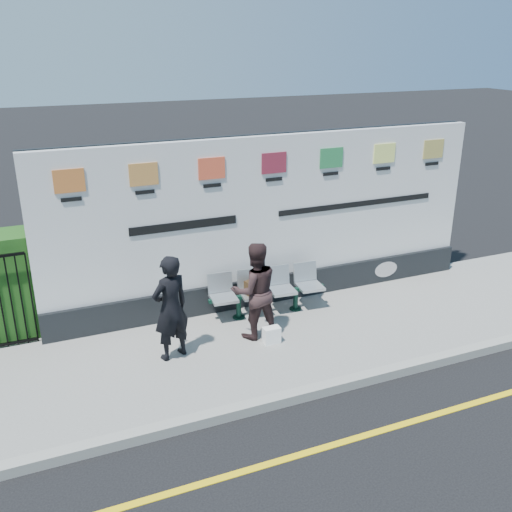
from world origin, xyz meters
The scene contains 10 objects.
ground centered at (0.00, 0.00, 0.00)m, with size 80.00×80.00×0.00m, color black.
pavement centered at (0.00, 2.50, 0.06)m, with size 14.00×3.00×0.12m, color gray.
kerb centered at (0.00, 1.00, 0.07)m, with size 14.00×0.18×0.14m, color gray.
yellow_line centered at (0.00, 0.00, 0.00)m, with size 14.00×0.10×0.01m, color yellow.
billboard centered at (0.50, 3.85, 1.42)m, with size 8.00×0.30×3.00m.
bench centered at (0.21, 3.34, 0.33)m, with size 2.00×0.53×0.43m, color #AEB5B8, non-canonical shape.
woman_left centered at (-1.69, 2.57, 0.93)m, with size 0.59×0.39×1.63m, color black.
woman_right centered at (-0.30, 2.70, 0.92)m, with size 0.77×0.60×1.59m, color #301F20.
handbag_brown centered at (-0.05, 3.36, 0.67)m, with size 0.31×0.13×0.24m, color black.
carrier_bag_white centered at (-0.15, 2.38, 0.25)m, with size 0.27×0.16×0.27m, color white.
Camera 1 is at (-3.44, -4.84, 4.64)m, focal length 40.00 mm.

